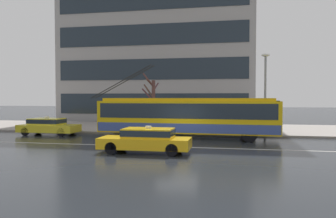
{
  "coord_description": "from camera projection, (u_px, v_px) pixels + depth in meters",
  "views": [
    {
      "loc": [
        3.14,
        -19.6,
        2.85
      ],
      "look_at": [
        -1.13,
        2.94,
        2.04
      ],
      "focal_mm": 34.86,
      "sensor_mm": 36.0,
      "label": 1
    }
  ],
  "objects": [
    {
      "name": "ground_plane",
      "position": [
        177.0,
        144.0,
        19.93
      ],
      "size": [
        160.0,
        160.0,
        0.0
      ],
      "primitive_type": "plane",
      "color": "#212529"
    },
    {
      "name": "sidewalk_slab",
      "position": [
        194.0,
        128.0,
        29.4
      ],
      "size": [
        80.0,
        10.0,
        0.14
      ],
      "primitive_type": "cube",
      "color": "gray",
      "rests_on": "ground_plane"
    },
    {
      "name": "lane_centre_line",
      "position": [
        174.0,
        147.0,
        18.75
      ],
      "size": [
        72.0,
        0.14,
        0.01
      ],
      "primitive_type": "cube",
      "color": "silver",
      "rests_on": "ground_plane"
    },
    {
      "name": "trolleybus",
      "position": [
        187.0,
        116.0,
        22.82
      ],
      "size": [
        13.42,
        3.06,
        5.19
      ],
      "color": "yellow",
      "rests_on": "ground_plane"
    },
    {
      "name": "taxi_queued_behind_bus",
      "position": [
        48.0,
        126.0,
        24.85
      ],
      "size": [
        4.51,
        1.89,
        1.39
      ],
      "color": "yellow",
      "rests_on": "ground_plane"
    },
    {
      "name": "taxi_oncoming_near",
      "position": [
        146.0,
        139.0,
        16.79
      ],
      "size": [
        4.7,
        1.75,
        1.39
      ],
      "color": "yellow",
      "rests_on": "ground_plane"
    },
    {
      "name": "bus_shelter",
      "position": [
        178.0,
        109.0,
        26.56
      ],
      "size": [
        3.59,
        1.61,
        2.41
      ],
      "color": "gray",
      "rests_on": "sidewalk_slab"
    },
    {
      "name": "pedestrian_at_shelter",
      "position": [
        241.0,
        112.0,
        24.92
      ],
      "size": [
        1.46,
        1.46,
        1.92
      ],
      "color": "black",
      "rests_on": "sidewalk_slab"
    },
    {
      "name": "pedestrian_approaching_curb",
      "position": [
        136.0,
        111.0,
        27.62
      ],
      "size": [
        1.38,
        1.38,
        1.99
      ],
      "color": "black",
      "rests_on": "sidewalk_slab"
    },
    {
      "name": "pedestrian_walking_past",
      "position": [
        150.0,
        111.0,
        26.8
      ],
      "size": [
        1.37,
        1.37,
        1.93
      ],
      "color": "#514840",
      "rests_on": "sidewalk_slab"
    },
    {
      "name": "pedestrian_waiting_by_pole",
      "position": [
        185.0,
        112.0,
        26.03
      ],
      "size": [
        1.48,
        1.48,
        1.91
      ],
      "color": "#1D2825",
      "rests_on": "sidewalk_slab"
    },
    {
      "name": "street_lamp",
      "position": [
        265.0,
        86.0,
        23.94
      ],
      "size": [
        0.6,
        0.32,
        5.94
      ],
      "color": "gray",
      "rests_on": "sidewalk_slab"
    },
    {
      "name": "street_tree_bare",
      "position": [
        153.0,
        101.0,
        27.31
      ],
      "size": [
        1.32,
        2.26,
        4.76
      ],
      "color": "brown",
      "rests_on": "sidewalk_slab"
    },
    {
      "name": "office_tower_corner_left",
      "position": [
        159.0,
        11.0,
        41.34
      ],
      "size": [
        23.41,
        10.58,
        27.69
      ],
      "color": "#999696",
      "rests_on": "ground_plane"
    }
  ]
}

